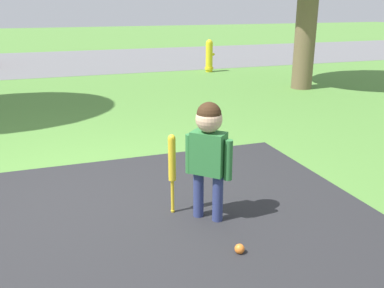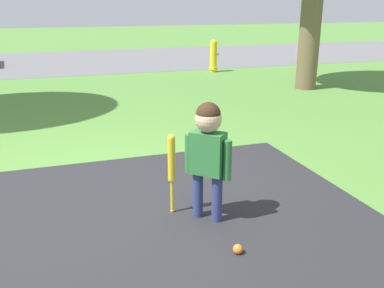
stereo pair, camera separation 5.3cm
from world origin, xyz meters
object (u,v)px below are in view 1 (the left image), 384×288
Objects in this scene: sports_ball at (240,249)px; baseball_bat at (172,163)px; fire_hydrant at (209,56)px; child at (209,145)px.

baseball_bat is at bearing 109.40° from sports_ball.
fire_hydrant reaches higher than baseball_bat.
child is 0.84m from sports_ball.
baseball_bat is (-0.25, 0.20, -0.19)m from child.
baseball_bat is 0.92m from sports_ball.
sports_ball is at bearing -70.60° from baseball_bat.
fire_hydrant is at bearing 69.97° from sports_ball.
sports_ball is at bearing -110.03° from fire_hydrant.
sports_ball is at bearing -42.25° from child.
child is at bearing -111.59° from fire_hydrant.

